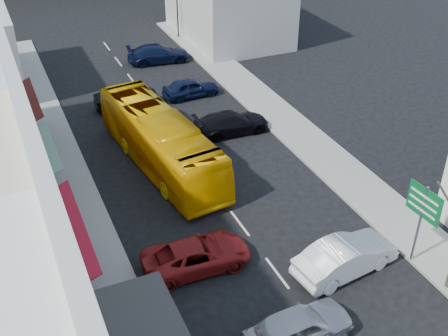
% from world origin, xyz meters
% --- Properties ---
extents(ground, '(120.00, 120.00, 0.00)m').
position_xyz_m(ground, '(0.00, 0.00, 0.00)').
color(ground, black).
rests_on(ground, ground).
extents(sidewalk_left, '(3.00, 52.00, 0.15)m').
position_xyz_m(sidewalk_left, '(-7.50, 10.00, 0.07)').
color(sidewalk_left, gray).
rests_on(sidewalk_left, ground).
extents(sidewalk_right, '(3.00, 52.00, 0.15)m').
position_xyz_m(sidewalk_right, '(7.50, 10.00, 0.07)').
color(sidewalk_right, gray).
rests_on(sidewalk_right, ground).
extents(bus, '(3.89, 11.82, 3.10)m').
position_xyz_m(bus, '(-1.85, 10.95, 1.55)').
color(bus, '#F0AC03').
rests_on(bus, ground).
extents(car_silver, '(4.51, 2.08, 1.40)m').
position_xyz_m(car_silver, '(-1.14, -3.76, 0.70)').
color(car_silver, '#B8B7BC').
rests_on(car_silver, ground).
extents(car_white, '(4.60, 2.37, 1.40)m').
position_xyz_m(car_white, '(2.87, -1.10, 0.70)').
color(car_white, white).
rests_on(car_white, ground).
extents(car_red, '(4.65, 2.03, 1.40)m').
position_xyz_m(car_red, '(-3.19, 1.89, 0.70)').
color(car_red, maroon).
rests_on(car_red, ground).
extents(car_black_near, '(4.57, 2.02, 1.40)m').
position_xyz_m(car_black_near, '(3.59, 12.93, 0.70)').
color(car_black_near, black).
rests_on(car_black_near, ground).
extents(car_navy_mid, '(4.45, 1.92, 1.40)m').
position_xyz_m(car_navy_mid, '(3.15, 19.13, 0.70)').
color(car_navy_mid, black).
rests_on(car_navy_mid, ground).
extents(car_black_far, '(4.49, 2.04, 1.40)m').
position_xyz_m(car_black_far, '(-1.62, 19.25, 0.70)').
color(car_black_far, black).
rests_on(car_black_far, ground).
extents(car_navy_far, '(4.70, 2.41, 1.40)m').
position_xyz_m(car_navy_far, '(3.10, 26.52, 0.70)').
color(car_navy_far, black).
rests_on(car_navy_far, ground).
extents(pedestrian_left, '(0.50, 0.66, 1.70)m').
position_xyz_m(pedestrian_left, '(-8.23, 2.76, 1.00)').
color(pedestrian_left, black).
rests_on(pedestrian_left, sidewalk_left).
extents(direction_sign, '(0.48, 1.94, 4.24)m').
position_xyz_m(direction_sign, '(6.09, -1.85, 2.12)').
color(direction_sign, '#075D27').
rests_on(direction_sign, ground).
extents(traffic_signal, '(0.69, 1.06, 4.79)m').
position_xyz_m(traffic_signal, '(6.60, 31.31, 2.40)').
color(traffic_signal, black).
rests_on(traffic_signal, ground).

